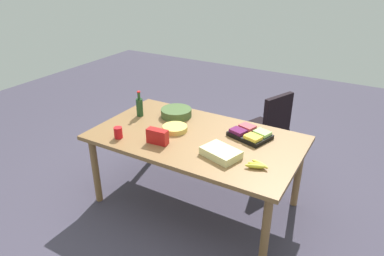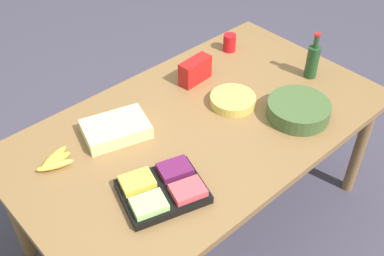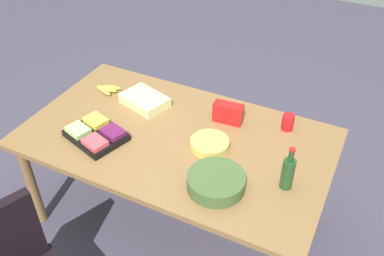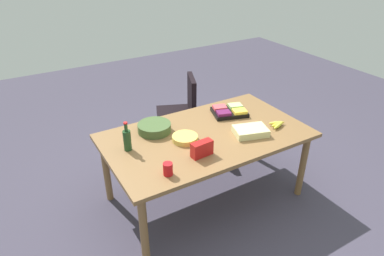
{
  "view_description": "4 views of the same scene",
  "coord_description": "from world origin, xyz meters",
  "px_view_note": "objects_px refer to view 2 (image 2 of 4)",
  "views": [
    {
      "loc": [
        -1.48,
        2.62,
        2.33
      ],
      "look_at": [
        0.02,
        0.04,
        0.88
      ],
      "focal_mm": 32.86,
      "sensor_mm": 36.0,
      "label": 1
    },
    {
      "loc": [
        -1.28,
        -1.34,
        2.36
      ],
      "look_at": [
        -0.11,
        -0.06,
        0.85
      ],
      "focal_mm": 43.72,
      "sensor_mm": 36.0,
      "label": 2
    },
    {
      "loc": [
        1.04,
        -1.87,
        2.52
      ],
      "look_at": [
        0.07,
        0.09,
        0.81
      ],
      "focal_mm": 39.53,
      "sensor_mm": 36.0,
      "label": 3
    },
    {
      "loc": [
        1.61,
        2.45,
        2.48
      ],
      "look_at": [
        0.15,
        -0.03,
        0.88
      ],
      "focal_mm": 32.12,
      "sensor_mm": 36.0,
      "label": 4
    }
  ],
  "objects_px": {
    "red_solo_cup": "(230,43)",
    "fruit_platter": "(163,190)",
    "wine_bottle": "(313,60)",
    "salad_bowl": "(298,110)",
    "conference_table": "(200,134)",
    "chip_bowl": "(233,100)",
    "chip_bag_red": "(195,71)",
    "banana_bunch": "(55,161)",
    "sheet_cake": "(116,129)"
  },
  "relations": [
    {
      "from": "fruit_platter",
      "to": "chip_bag_red",
      "type": "bearing_deg",
      "value": 38.04
    },
    {
      "from": "sheet_cake",
      "to": "chip_bag_red",
      "type": "bearing_deg",
      "value": 7.14
    },
    {
      "from": "red_solo_cup",
      "to": "chip_bag_red",
      "type": "distance_m",
      "value": 0.4
    },
    {
      "from": "chip_bag_red",
      "to": "salad_bowl",
      "type": "xyz_separation_m",
      "value": [
        0.18,
        -0.6,
        -0.03
      ]
    },
    {
      "from": "chip_bowl",
      "to": "chip_bag_red",
      "type": "relative_size",
      "value": 1.24
    },
    {
      "from": "chip_bowl",
      "to": "chip_bag_red",
      "type": "xyz_separation_m",
      "value": [
        -0.0,
        0.3,
        0.04
      ]
    },
    {
      "from": "conference_table",
      "to": "wine_bottle",
      "type": "relative_size",
      "value": 7.07
    },
    {
      "from": "red_solo_cup",
      "to": "chip_bowl",
      "type": "distance_m",
      "value": 0.56
    },
    {
      "from": "fruit_platter",
      "to": "salad_bowl",
      "type": "xyz_separation_m",
      "value": [
        0.87,
        -0.06,
        0.01
      ]
    },
    {
      "from": "red_solo_cup",
      "to": "chip_bowl",
      "type": "relative_size",
      "value": 0.44
    },
    {
      "from": "sheet_cake",
      "to": "fruit_platter",
      "type": "bearing_deg",
      "value": -100.07
    },
    {
      "from": "conference_table",
      "to": "chip_bowl",
      "type": "distance_m",
      "value": 0.26
    },
    {
      "from": "red_solo_cup",
      "to": "chip_bowl",
      "type": "height_order",
      "value": "red_solo_cup"
    },
    {
      "from": "sheet_cake",
      "to": "fruit_platter",
      "type": "xyz_separation_m",
      "value": [
        -0.08,
        -0.47,
        -0.0
      ]
    },
    {
      "from": "wine_bottle",
      "to": "chip_bag_red",
      "type": "relative_size",
      "value": 1.41
    },
    {
      "from": "chip_bowl",
      "to": "wine_bottle",
      "type": "xyz_separation_m",
      "value": [
        0.53,
        -0.12,
        0.08
      ]
    },
    {
      "from": "conference_table",
      "to": "chip_bowl",
      "type": "bearing_deg",
      "value": -0.34
    },
    {
      "from": "red_solo_cup",
      "to": "sheet_cake",
      "type": "relative_size",
      "value": 0.34
    },
    {
      "from": "sheet_cake",
      "to": "chip_bag_red",
      "type": "relative_size",
      "value": 1.6
    },
    {
      "from": "banana_bunch",
      "to": "sheet_cake",
      "type": "relative_size",
      "value": 0.61
    },
    {
      "from": "wine_bottle",
      "to": "red_solo_cup",
      "type": "bearing_deg",
      "value": 105.48
    },
    {
      "from": "fruit_platter",
      "to": "salad_bowl",
      "type": "relative_size",
      "value": 1.29
    },
    {
      "from": "fruit_platter",
      "to": "chip_bag_red",
      "type": "xyz_separation_m",
      "value": [
        0.69,
        0.54,
        0.04
      ]
    },
    {
      "from": "sheet_cake",
      "to": "chip_bowl",
      "type": "distance_m",
      "value": 0.65
    },
    {
      "from": "salad_bowl",
      "to": "wine_bottle",
      "type": "bearing_deg",
      "value": 27.53
    },
    {
      "from": "conference_table",
      "to": "red_solo_cup",
      "type": "height_order",
      "value": "red_solo_cup"
    },
    {
      "from": "salad_bowl",
      "to": "sheet_cake",
      "type": "bearing_deg",
      "value": 146.28
    },
    {
      "from": "chip_bowl",
      "to": "wine_bottle",
      "type": "bearing_deg",
      "value": -12.78
    },
    {
      "from": "conference_table",
      "to": "chip_bowl",
      "type": "height_order",
      "value": "chip_bowl"
    },
    {
      "from": "conference_table",
      "to": "chip_bowl",
      "type": "xyz_separation_m",
      "value": [
        0.24,
        -0.0,
        0.1
      ]
    },
    {
      "from": "red_solo_cup",
      "to": "sheet_cake",
      "type": "height_order",
      "value": "red_solo_cup"
    },
    {
      "from": "conference_table",
      "to": "wine_bottle",
      "type": "height_order",
      "value": "wine_bottle"
    },
    {
      "from": "red_solo_cup",
      "to": "fruit_platter",
      "type": "relative_size",
      "value": 0.26
    },
    {
      "from": "conference_table",
      "to": "sheet_cake",
      "type": "distance_m",
      "value": 0.45
    },
    {
      "from": "conference_table",
      "to": "salad_bowl",
      "type": "distance_m",
      "value": 0.53
    },
    {
      "from": "banana_bunch",
      "to": "wine_bottle",
      "type": "bearing_deg",
      "value": -13.63
    },
    {
      "from": "chip_bowl",
      "to": "salad_bowl",
      "type": "relative_size",
      "value": 0.75
    },
    {
      "from": "wine_bottle",
      "to": "salad_bowl",
      "type": "bearing_deg",
      "value": -152.47
    },
    {
      "from": "sheet_cake",
      "to": "chip_bowl",
      "type": "relative_size",
      "value": 1.29
    },
    {
      "from": "banana_bunch",
      "to": "chip_bag_red",
      "type": "relative_size",
      "value": 0.97
    },
    {
      "from": "conference_table",
      "to": "banana_bunch",
      "type": "bearing_deg",
      "value": 161.53
    },
    {
      "from": "red_solo_cup",
      "to": "salad_bowl",
      "type": "distance_m",
      "value": 0.73
    },
    {
      "from": "sheet_cake",
      "to": "chip_bag_red",
      "type": "xyz_separation_m",
      "value": [
        0.61,
        0.08,
        0.03
      ]
    },
    {
      "from": "red_solo_cup",
      "to": "fruit_platter",
      "type": "height_order",
      "value": "red_solo_cup"
    },
    {
      "from": "red_solo_cup",
      "to": "sheet_cake",
      "type": "bearing_deg",
      "value": -170.0
    },
    {
      "from": "chip_bowl",
      "to": "fruit_platter",
      "type": "relative_size",
      "value": 0.58
    },
    {
      "from": "red_solo_cup",
      "to": "salad_bowl",
      "type": "relative_size",
      "value": 0.33
    },
    {
      "from": "conference_table",
      "to": "wine_bottle",
      "type": "xyz_separation_m",
      "value": [
        0.77,
        -0.12,
        0.18
      ]
    },
    {
      "from": "red_solo_cup",
      "to": "chip_bag_red",
      "type": "relative_size",
      "value": 0.55
    },
    {
      "from": "fruit_platter",
      "to": "chip_bag_red",
      "type": "height_order",
      "value": "chip_bag_red"
    }
  ]
}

